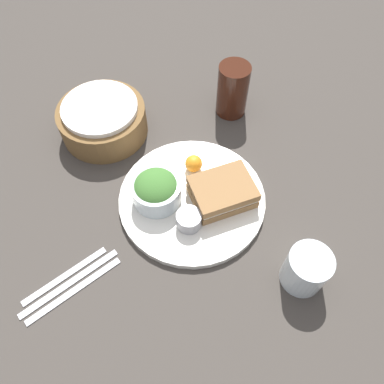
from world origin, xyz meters
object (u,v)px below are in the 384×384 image
object	(u,v)px
salad_bowl	(156,190)
knife	(70,283)
sandwich	(222,192)
water_glass	(306,269)
drink_glass	(233,90)
bread_basket	(103,119)
spoon	(65,276)
plate	(192,199)
dressing_cup	(189,220)
fork	(74,290)

from	to	relation	value
salad_bowl	knife	bearing A→B (deg)	-155.13
sandwich	water_glass	xyz separation A→B (m)	(0.06, -0.21, 0.00)
sandwich	water_glass	size ratio (longest dim) A/B	1.49
sandwich	drink_glass	world-z (taller)	drink_glass
bread_basket	water_glass	xyz separation A→B (m)	(0.23, -0.50, 0.00)
sandwich	spoon	distance (m)	0.35
bread_basket	plate	bearing A→B (deg)	-67.41
sandwich	spoon	xyz separation A→B (m)	(-0.34, -0.03, -0.04)
salad_bowl	water_glass	xyz separation A→B (m)	(0.19, -0.27, -0.00)
dressing_cup	water_glass	world-z (taller)	water_glass
bread_basket	fork	distance (m)	0.39
dressing_cup	knife	bearing A→B (deg)	-176.07
fork	salad_bowl	bearing A→B (deg)	-165.33
dressing_cup	bread_basket	size ratio (longest dim) A/B	0.25
bread_basket	water_glass	world-z (taller)	water_glass
drink_glass	fork	xyz separation A→B (m)	(-0.48, -0.30, -0.06)
drink_glass	plate	bearing A→B (deg)	-133.67
sandwich	salad_bowl	size ratio (longest dim) A/B	1.26
sandwich	drink_glass	distance (m)	0.27
bread_basket	spoon	distance (m)	0.37
fork	water_glass	xyz separation A→B (m)	(0.40, -0.15, 0.04)
spoon	dressing_cup	bearing A→B (deg)	165.56
dressing_cup	bread_basket	distance (m)	0.33
knife	spoon	distance (m)	0.02
fork	spoon	bearing A→B (deg)	-90.00
salad_bowl	plate	bearing A→B (deg)	-22.15
plate	drink_glass	distance (m)	0.29
bread_basket	salad_bowl	bearing A→B (deg)	-79.73
drink_glass	spoon	distance (m)	0.55
salad_bowl	fork	distance (m)	0.25
sandwich	dressing_cup	world-z (taller)	sandwich
spoon	salad_bowl	bearing A→B (deg)	-173.85
sandwich	dressing_cup	size ratio (longest dim) A/B	2.55
water_glass	plate	bearing A→B (deg)	116.42
salad_bowl	knife	size ratio (longest dim) A/B	0.50
spoon	water_glass	bearing A→B (deg)	141.33
plate	knife	size ratio (longest dim) A/B	1.51
sandwich	knife	size ratio (longest dim) A/B	0.63
salad_bowl	drink_glass	distance (m)	0.32
fork	water_glass	bearing A→B (deg)	145.13
dressing_cup	fork	size ratio (longest dim) A/B	0.26
drink_glass	water_glass	size ratio (longest dim) A/B	1.52
drink_glass	bread_basket	size ratio (longest dim) A/B	0.65
plate	fork	xyz separation A→B (m)	(-0.28, -0.09, -0.01)
plate	spoon	world-z (taller)	plate
bread_basket	drink_glass	bearing A→B (deg)	-10.84
bread_basket	knife	xyz separation A→B (m)	(-0.17, -0.34, -0.04)
bread_basket	spoon	world-z (taller)	bread_basket
plate	bread_basket	bearing A→B (deg)	112.59
spoon	water_glass	distance (m)	0.45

